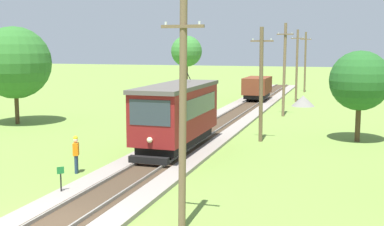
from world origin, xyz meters
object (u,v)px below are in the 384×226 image
object	(u,v)px
utility_pole_mid	(284,69)
tree_right_near	(15,63)
tree_left_far	(186,51)
utility_pole_distant	(305,62)
gravel_pile	(303,101)
red_tram	(177,114)
utility_pole_foreground	(183,113)
freight_car	(257,87)
utility_pole_far	(297,65)
utility_pole_near_tram	(261,84)
track_worker	(76,153)
trackside_signal_marker	(61,179)
tree_right_far	(360,81)

from	to	relation	value
utility_pole_mid	tree_right_near	world-z (taller)	utility_pole_mid
tree_right_near	tree_left_far	xyz separation A→B (m)	(5.89, 23.94, 0.61)
utility_pole_distant	gravel_pile	bearing A→B (deg)	-86.00
utility_pole_mid	tree_right_near	size ratio (longest dim) A/B	1.06
red_tram	utility_pole_foreground	xyz separation A→B (m)	(3.94, -10.86, 1.62)
freight_car	tree_right_near	xyz separation A→B (m)	(-15.01, -20.14, 3.11)
utility_pole_mid	utility_pole_far	size ratio (longest dim) A/B	1.03
utility_pole_near_tram	track_worker	xyz separation A→B (m)	(-6.99, -10.10, -2.65)
utility_pole_distant	trackside_signal_marker	bearing A→B (deg)	-96.87
gravel_pile	track_worker	distance (m)	30.55
utility_pole_foreground	gravel_pile	size ratio (longest dim) A/B	3.26
gravel_pile	tree_right_far	xyz separation A→B (m)	(4.74, -17.45, 3.26)
tree_right_near	tree_left_far	size ratio (longest dim) A/B	1.04
utility_pole_mid	tree_left_far	world-z (taller)	utility_pole_mid
utility_pole_foreground	tree_left_far	bearing A→B (deg)	107.78
tree_left_far	utility_pole_far	bearing A→B (deg)	-10.46
tree_left_far	red_tram	bearing A→B (deg)	-73.02
utility_pole_foreground	tree_right_far	world-z (taller)	utility_pole_foreground
trackside_signal_marker	tree_left_far	distance (m)	39.81
red_tram	utility_pole_foreground	bearing A→B (deg)	-70.05
freight_car	tree_right_far	distance (m)	22.15
utility_pole_mid	utility_pole_foreground	bearing A→B (deg)	-90.00
red_tram	track_worker	distance (m)	6.58
utility_pole_mid	gravel_pile	world-z (taller)	utility_pole_mid
tree_right_near	tree_right_far	world-z (taller)	tree_right_near
utility_pole_foreground	tree_right_far	size ratio (longest dim) A/B	1.31
red_tram	tree_right_near	bearing A→B (deg)	158.40
utility_pole_foreground	trackside_signal_marker	bearing A→B (deg)	161.93
utility_pole_distant	trackside_signal_marker	world-z (taller)	utility_pole_distant
utility_pole_distant	track_worker	bearing A→B (deg)	-98.93
gravel_pile	track_worker	world-z (taller)	track_worker
utility_pole_far	tree_left_far	distance (m)	13.36
utility_pole_distant	track_worker	xyz separation A→B (m)	(-6.99, -44.43, -2.95)
freight_car	track_worker	xyz separation A→B (m)	(-3.04, -31.79, -0.57)
trackside_signal_marker	tree_right_near	bearing A→B (deg)	131.51
utility_pole_near_tram	track_worker	bearing A→B (deg)	-124.66
utility_pole_far	gravel_pile	distance (m)	5.12
tree_right_near	utility_pole_far	bearing A→B (deg)	48.63
freight_car	utility_pole_mid	distance (m)	10.81
trackside_signal_marker	tree_right_near	world-z (taller)	tree_right_near
freight_car	utility_pole_far	size ratio (longest dim) A/B	0.68
freight_car	tree_right_near	bearing A→B (deg)	-126.70
utility_pole_distant	red_tram	bearing A→B (deg)	-95.81
freight_car	utility_pole_mid	world-z (taller)	utility_pole_mid
freight_car	trackside_signal_marker	bearing A→B (deg)	-92.94
freight_car	utility_pole_distant	xyz separation A→B (m)	(3.94, 12.65, 2.38)
red_tram	tree_right_far	bearing A→B (deg)	33.00
tree_right_near	utility_pole_distant	bearing A→B (deg)	59.97
freight_car	gravel_pile	bearing A→B (deg)	-24.93
utility_pole_foreground	track_worker	bearing A→B (deg)	143.58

